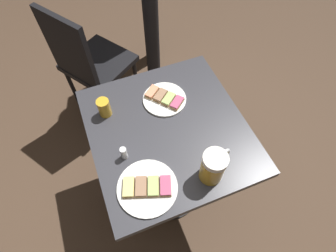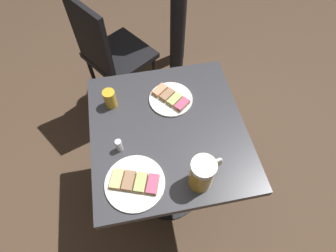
{
  "view_description": "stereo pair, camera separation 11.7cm",
  "coord_description": "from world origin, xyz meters",
  "px_view_note": "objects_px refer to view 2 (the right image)",
  "views": [
    {
      "loc": [
        0.23,
        0.59,
        1.75
      ],
      "look_at": [
        0.0,
        0.0,
        0.76
      ],
      "focal_mm": 28.68,
      "sensor_mm": 36.0,
      "label": 1
    },
    {
      "loc": [
        0.12,
        0.62,
        1.75
      ],
      "look_at": [
        0.0,
        0.0,
        0.76
      ],
      "focal_mm": 28.68,
      "sensor_mm": 36.0,
      "label": 2
    }
  ],
  "objects_px": {
    "salt_shaker": "(119,145)",
    "cafe_chair": "(110,53)",
    "plate_far": "(135,182)",
    "beer_glass_small": "(110,99)",
    "beer_mug": "(203,173)",
    "plate_near": "(171,98)"
  },
  "relations": [
    {
      "from": "salt_shaker",
      "to": "cafe_chair",
      "type": "height_order",
      "value": "cafe_chair"
    },
    {
      "from": "plate_far",
      "to": "cafe_chair",
      "type": "relative_size",
      "value": 0.25
    },
    {
      "from": "beer_mug",
      "to": "salt_shaker",
      "type": "height_order",
      "value": "beer_mug"
    },
    {
      "from": "salt_shaker",
      "to": "cafe_chair",
      "type": "bearing_deg",
      "value": -88.81
    },
    {
      "from": "plate_near",
      "to": "salt_shaker",
      "type": "xyz_separation_m",
      "value": [
        0.26,
        0.22,
        0.02
      ]
    },
    {
      "from": "cafe_chair",
      "to": "beer_mug",
      "type": "bearing_deg",
      "value": -16.59
    },
    {
      "from": "salt_shaker",
      "to": "cafe_chair",
      "type": "xyz_separation_m",
      "value": [
        0.02,
        -0.81,
        -0.23
      ]
    },
    {
      "from": "plate_far",
      "to": "beer_mug",
      "type": "height_order",
      "value": "beer_mug"
    },
    {
      "from": "plate_near",
      "to": "beer_mug",
      "type": "relative_size",
      "value": 1.31
    },
    {
      "from": "cafe_chair",
      "to": "plate_far",
      "type": "bearing_deg",
      "value": -30.26
    },
    {
      "from": "beer_glass_small",
      "to": "salt_shaker",
      "type": "xyz_separation_m",
      "value": [
        -0.02,
        0.24,
        -0.01
      ]
    },
    {
      "from": "beer_mug",
      "to": "salt_shaker",
      "type": "xyz_separation_m",
      "value": [
        0.3,
        -0.2,
        -0.05
      ]
    },
    {
      "from": "salt_shaker",
      "to": "cafe_chair",
      "type": "relative_size",
      "value": 0.07
    },
    {
      "from": "plate_near",
      "to": "salt_shaker",
      "type": "relative_size",
      "value": 3.13
    },
    {
      "from": "cafe_chair",
      "to": "beer_glass_small",
      "type": "bearing_deg",
      "value": -33.73
    },
    {
      "from": "plate_far",
      "to": "beer_glass_small",
      "type": "relative_size",
      "value": 2.65
    },
    {
      "from": "plate_near",
      "to": "beer_mug",
      "type": "distance_m",
      "value": 0.43
    },
    {
      "from": "beer_mug",
      "to": "cafe_chair",
      "type": "bearing_deg",
      "value": -72.85
    },
    {
      "from": "plate_near",
      "to": "cafe_chair",
      "type": "xyz_separation_m",
      "value": [
        0.28,
        -0.6,
        -0.2
      ]
    },
    {
      "from": "plate_far",
      "to": "beer_glass_small",
      "type": "xyz_separation_m",
      "value": [
        0.06,
        -0.41,
        0.03
      ]
    },
    {
      "from": "beer_glass_small",
      "to": "cafe_chair",
      "type": "height_order",
      "value": "cafe_chair"
    },
    {
      "from": "beer_mug",
      "to": "cafe_chair",
      "type": "xyz_separation_m",
      "value": [
        0.31,
        -1.02,
        -0.27
      ]
    }
  ]
}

